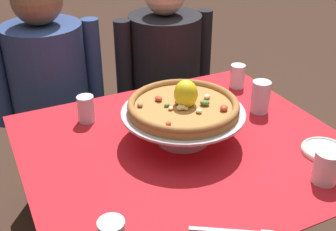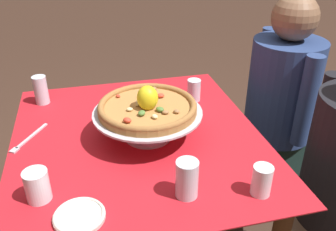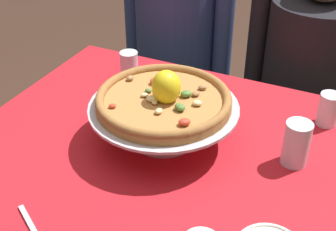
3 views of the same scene
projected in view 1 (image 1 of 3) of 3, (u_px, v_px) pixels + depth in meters
The scene contains 10 objects.
dining_table at pixel (185, 174), 1.49m from camera, with size 1.06×0.96×0.75m.
pizza_stand at pixel (183, 118), 1.43m from camera, with size 0.41×0.41×0.11m.
pizza at pixel (184, 105), 1.41m from camera, with size 0.37×0.37×0.11m.
water_glass_back_left at pixel (86, 110), 1.56m from camera, with size 0.06×0.06×0.10m.
water_glass_side_right at pixel (260, 98), 1.62m from camera, with size 0.07×0.07×0.12m.
water_glass_back_right at pixel (237, 78), 1.82m from camera, with size 0.06×0.06×0.10m.
water_glass_front_right at pixel (326, 168), 1.24m from camera, with size 0.07×0.07×0.10m.
side_plate at pixel (324, 150), 1.40m from camera, with size 0.15×0.15×0.02m.
diner_left at pixel (52, 106), 2.03m from camera, with size 0.51×0.36×1.20m.
diner_right at pixel (165, 90), 2.24m from camera, with size 0.52×0.37×1.15m.
Camera 1 is at (-0.58, -1.06, 1.53)m, focal length 45.67 mm.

